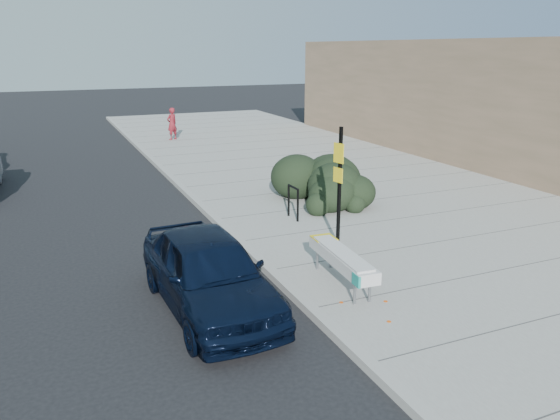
{
  "coord_description": "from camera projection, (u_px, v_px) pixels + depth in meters",
  "views": [
    {
      "loc": [
        -4.23,
        -10.2,
        4.8
      ],
      "look_at": [
        0.85,
        1.51,
        1.0
      ],
      "focal_mm": 35.0,
      "sensor_mm": 36.0,
      "label": 1
    }
  ],
  "objects": [
    {
      "name": "ground",
      "position": [
        272.0,
        276.0,
        11.95
      ],
      "size": [
        120.0,
        120.0,
        0.0
      ],
      "primitive_type": "plane",
      "color": "black",
      "rests_on": "ground"
    },
    {
      "name": "pedestrian",
      "position": [
        172.0,
        124.0,
        28.57
      ],
      "size": [
        0.72,
        0.64,
        1.67
      ],
      "primitive_type": "imported",
      "rotation": [
        0.0,
        0.0,
        3.63
      ],
      "color": "maroon",
      "rests_on": "sidewalk_near"
    },
    {
      "name": "bench",
      "position": [
        342.0,
        259.0,
        11.02
      ],
      "size": [
        0.66,
        2.38,
        0.71
      ],
      "rotation": [
        0.0,
        0.0,
        -0.07
      ],
      "color": "gray",
      "rests_on": "sidewalk_near"
    },
    {
      "name": "bike_rack",
      "position": [
        293.0,
        199.0,
        15.33
      ],
      "size": [
        0.07,
        0.65,
        0.94
      ],
      "rotation": [
        0.0,
        0.0,
        0.02
      ],
      "color": "black",
      "rests_on": "sidewalk_near"
    },
    {
      "name": "sidewalk_near",
      "position": [
        367.0,
        193.0,
        18.46
      ],
      "size": [
        11.2,
        50.0,
        0.15
      ],
      "primitive_type": "cube",
      "color": "gray",
      "rests_on": "ground"
    },
    {
      "name": "sign_post",
      "position": [
        339.0,
        180.0,
        12.94
      ],
      "size": [
        0.14,
        0.33,
        2.91
      ],
      "rotation": [
        0.0,
        0.0,
        0.22
      ],
      "color": "black",
      "rests_on": "sidewalk_near"
    },
    {
      "name": "hedge",
      "position": [
        319.0,
        174.0,
        17.53
      ],
      "size": [
        3.07,
        4.47,
        1.53
      ],
      "primitive_type": "ellipsoid",
      "rotation": [
        0.0,
        0.0,
        0.28
      ],
      "color": "black",
      "rests_on": "sidewalk_near"
    },
    {
      "name": "sedan_navy",
      "position": [
        209.0,
        272.0,
        10.26
      ],
      "size": [
        1.99,
        4.52,
        1.51
      ],
      "primitive_type": "imported",
      "rotation": [
        0.0,
        0.0,
        0.05
      ],
      "color": "black",
      "rests_on": "ground"
    },
    {
      "name": "curb_near",
      "position": [
        208.0,
        212.0,
        16.32
      ],
      "size": [
        0.22,
        50.0,
        0.17
      ],
      "primitive_type": "cube",
      "color": "#9E9E99",
      "rests_on": "ground"
    }
  ]
}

